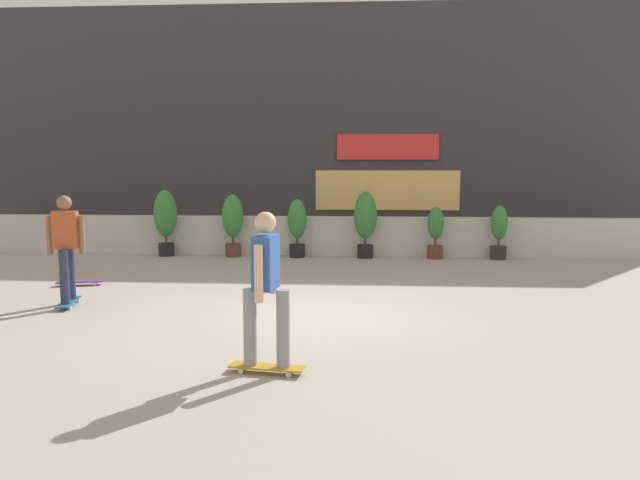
{
  "coord_description": "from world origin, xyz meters",
  "views": [
    {
      "loc": [
        0.74,
        -9.17,
        2.21
      ],
      "look_at": [
        0.0,
        1.5,
        0.9
      ],
      "focal_mm": 36.31,
      "sensor_mm": 36.0,
      "label": 1
    }
  ],
  "objects_px": {
    "skater_mid_plaza": "(266,285)",
    "skateboard_near_camera": "(80,282)",
    "skater_by_wall_left": "(66,245)",
    "potted_plant_1": "(233,221)",
    "potted_plant_2": "(297,225)",
    "potted_plant_4": "(436,231)",
    "potted_plant_3": "(365,219)",
    "potted_plant_5": "(499,231)",
    "potted_plant_0": "(165,217)"
  },
  "relations": [
    {
      "from": "potted_plant_0",
      "to": "skateboard_near_camera",
      "type": "distance_m",
      "value": 3.8
    },
    {
      "from": "potted_plant_0",
      "to": "skater_by_wall_left",
      "type": "bearing_deg",
      "value": -88.7
    },
    {
      "from": "skateboard_near_camera",
      "to": "potted_plant_0",
      "type": "bearing_deg",
      "value": 83.33
    },
    {
      "from": "skater_by_wall_left",
      "to": "skateboard_near_camera",
      "type": "relative_size",
      "value": 2.06
    },
    {
      "from": "potted_plant_1",
      "to": "skater_by_wall_left",
      "type": "bearing_deg",
      "value": -105.46
    },
    {
      "from": "skater_by_wall_left",
      "to": "potted_plant_0",
      "type": "bearing_deg",
      "value": 91.3
    },
    {
      "from": "potted_plant_1",
      "to": "potted_plant_3",
      "type": "height_order",
      "value": "potted_plant_3"
    },
    {
      "from": "potted_plant_2",
      "to": "potted_plant_4",
      "type": "bearing_deg",
      "value": 0.0
    },
    {
      "from": "potted_plant_0",
      "to": "potted_plant_4",
      "type": "height_order",
      "value": "potted_plant_0"
    },
    {
      "from": "potted_plant_0",
      "to": "potted_plant_2",
      "type": "xyz_separation_m",
      "value": [
        3.08,
        0.0,
        -0.15
      ]
    },
    {
      "from": "potted_plant_4",
      "to": "skater_by_wall_left",
      "type": "distance_m",
      "value": 8.1
    },
    {
      "from": "potted_plant_5",
      "to": "skater_by_wall_left",
      "type": "bearing_deg",
      "value": -144.88
    },
    {
      "from": "potted_plant_2",
      "to": "skater_by_wall_left",
      "type": "xyz_separation_m",
      "value": [
        -2.96,
        -5.3,
        0.19
      ]
    },
    {
      "from": "potted_plant_0",
      "to": "potted_plant_5",
      "type": "bearing_deg",
      "value": 0.0
    },
    {
      "from": "potted_plant_2",
      "to": "potted_plant_5",
      "type": "height_order",
      "value": "potted_plant_2"
    },
    {
      "from": "skater_mid_plaza",
      "to": "skater_by_wall_left",
      "type": "relative_size",
      "value": 1.0
    },
    {
      "from": "potted_plant_4",
      "to": "skater_by_wall_left",
      "type": "xyz_separation_m",
      "value": [
        -6.12,
        -5.3,
        0.32
      ]
    },
    {
      "from": "potted_plant_2",
      "to": "skater_mid_plaza",
      "type": "xyz_separation_m",
      "value": [
        0.54,
        -8.22,
        0.19
      ]
    },
    {
      "from": "potted_plant_0",
      "to": "skater_by_wall_left",
      "type": "xyz_separation_m",
      "value": [
        0.12,
        -5.3,
        0.04
      ]
    },
    {
      "from": "potted_plant_5",
      "to": "skater_mid_plaza",
      "type": "bearing_deg",
      "value": -116.12
    },
    {
      "from": "potted_plant_2",
      "to": "skateboard_near_camera",
      "type": "height_order",
      "value": "potted_plant_2"
    },
    {
      "from": "potted_plant_1",
      "to": "potted_plant_5",
      "type": "relative_size",
      "value": 1.19
    },
    {
      "from": "potted_plant_5",
      "to": "skater_mid_plaza",
      "type": "xyz_separation_m",
      "value": [
        -4.03,
        -8.22,
        0.29
      ]
    },
    {
      "from": "potted_plant_4",
      "to": "skateboard_near_camera",
      "type": "height_order",
      "value": "potted_plant_4"
    },
    {
      "from": "skater_mid_plaza",
      "to": "potted_plant_2",
      "type": "bearing_deg",
      "value": 93.78
    },
    {
      "from": "potted_plant_1",
      "to": "potted_plant_3",
      "type": "xyz_separation_m",
      "value": [
        3.07,
        0.0,
        0.05
      ]
    },
    {
      "from": "potted_plant_4",
      "to": "skater_mid_plaza",
      "type": "height_order",
      "value": "skater_mid_plaza"
    },
    {
      "from": "potted_plant_0",
      "to": "skater_mid_plaza",
      "type": "bearing_deg",
      "value": -66.19
    },
    {
      "from": "potted_plant_2",
      "to": "skater_by_wall_left",
      "type": "bearing_deg",
      "value": -119.21
    },
    {
      "from": "potted_plant_2",
      "to": "potted_plant_5",
      "type": "bearing_deg",
      "value": 0.0
    },
    {
      "from": "potted_plant_3",
      "to": "skater_by_wall_left",
      "type": "height_order",
      "value": "skater_by_wall_left"
    },
    {
      "from": "potted_plant_4",
      "to": "skateboard_near_camera",
      "type": "relative_size",
      "value": 1.44
    },
    {
      "from": "potted_plant_1",
      "to": "potted_plant_2",
      "type": "distance_m",
      "value": 1.5
    },
    {
      "from": "potted_plant_0",
      "to": "potted_plant_1",
      "type": "relative_size",
      "value": 1.07
    },
    {
      "from": "potted_plant_5",
      "to": "skater_mid_plaza",
      "type": "height_order",
      "value": "skater_mid_plaza"
    },
    {
      "from": "skateboard_near_camera",
      "to": "potted_plant_1",
      "type": "bearing_deg",
      "value": 61.29
    },
    {
      "from": "skater_mid_plaza",
      "to": "skateboard_near_camera",
      "type": "relative_size",
      "value": 2.06
    },
    {
      "from": "potted_plant_0",
      "to": "potted_plant_1",
      "type": "distance_m",
      "value": 1.59
    },
    {
      "from": "skater_by_wall_left",
      "to": "skateboard_near_camera",
      "type": "height_order",
      "value": "skater_by_wall_left"
    },
    {
      "from": "potted_plant_3",
      "to": "potted_plant_5",
      "type": "height_order",
      "value": "potted_plant_3"
    },
    {
      "from": "potted_plant_1",
      "to": "skater_mid_plaza",
      "type": "xyz_separation_m",
      "value": [
        2.04,
        -8.22,
        0.11
      ]
    },
    {
      "from": "potted_plant_2",
      "to": "skater_mid_plaza",
      "type": "relative_size",
      "value": 0.79
    },
    {
      "from": "potted_plant_4",
      "to": "potted_plant_0",
      "type": "bearing_deg",
      "value": -180.0
    },
    {
      "from": "potted_plant_2",
      "to": "potted_plant_4",
      "type": "height_order",
      "value": "potted_plant_2"
    },
    {
      "from": "potted_plant_1",
      "to": "skater_mid_plaza",
      "type": "bearing_deg",
      "value": -76.06
    },
    {
      "from": "potted_plant_5",
      "to": "potted_plant_0",
      "type": "bearing_deg",
      "value": -180.0
    },
    {
      "from": "potted_plant_0",
      "to": "skater_mid_plaza",
      "type": "relative_size",
      "value": 0.91
    },
    {
      "from": "skater_by_wall_left",
      "to": "potted_plant_1",
      "type": "bearing_deg",
      "value": 74.54
    },
    {
      "from": "potted_plant_2",
      "to": "potted_plant_3",
      "type": "relative_size",
      "value": 0.88
    },
    {
      "from": "potted_plant_4",
      "to": "potted_plant_1",
      "type": "bearing_deg",
      "value": 180.0
    }
  ]
}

